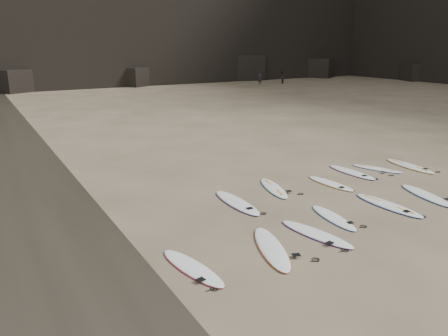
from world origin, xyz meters
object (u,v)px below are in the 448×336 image
(surfboard_8, at_px, (352,172))
(surfboard_7, at_px, (331,183))
(surfboard_0, at_px, (271,248))
(surfboard_5, at_px, (237,202))
(surfboard_6, at_px, (274,188))
(surfboard_3, at_px, (388,205))
(surfboard_9, at_px, (377,169))
(surfboard_1, at_px, (316,234))
(surfboard_10, at_px, (410,166))
(surfboard_4, at_px, (426,195))
(person_a, at_px, (260,78))
(surfboard_11, at_px, (192,267))
(surfboard_2, at_px, (333,217))
(person_b, at_px, (282,77))

(surfboard_8, bearing_deg, surfboard_7, -159.93)
(surfboard_0, distance_m, surfboard_5, 3.58)
(surfboard_6, bearing_deg, surfboard_3, -39.94)
(surfboard_6, bearing_deg, surfboard_9, 15.13)
(surfboard_1, distance_m, surfboard_10, 9.20)
(surfboard_1, xyz_separation_m, surfboard_7, (3.70, 3.31, -0.00))
(surfboard_4, height_order, surfboard_5, surfboard_5)
(surfboard_1, relative_size, surfboard_6, 1.02)
(surfboard_6, distance_m, person_a, 42.87)
(surfboard_1, distance_m, surfboard_7, 4.96)
(surfboard_6, xyz_separation_m, surfboard_10, (7.13, -0.59, 0.00))
(surfboard_8, relative_size, person_a, 1.52)
(surfboard_7, xyz_separation_m, surfboard_11, (-7.69, -3.26, 0.00))
(surfboard_2, distance_m, surfboard_10, 7.73)
(surfboard_7, bearing_deg, surfboard_3, -93.31)
(surfboard_4, distance_m, surfboard_6, 5.54)
(surfboard_2, distance_m, person_b, 47.12)
(surfboard_0, distance_m, surfboard_9, 9.46)
(surfboard_1, distance_m, surfboard_5, 3.41)
(surfboard_2, bearing_deg, surfboard_9, 38.64)
(surfboard_3, bearing_deg, person_a, 59.55)
(surfboard_5, height_order, surfboard_8, surfboard_5)
(surfboard_6, xyz_separation_m, person_b, (27.20, 35.09, 0.78))
(surfboard_2, bearing_deg, surfboard_7, 57.13)
(person_b, bearing_deg, surfboard_1, 20.15)
(person_a, bearing_deg, surfboard_5, -64.83)
(surfboard_0, bearing_deg, surfboard_3, 27.07)
(surfboard_11, bearing_deg, surfboard_2, -2.78)
(surfboard_0, relative_size, surfboard_4, 1.05)
(surfboard_1, distance_m, surfboard_4, 5.75)
(surfboard_9, bearing_deg, person_a, 40.00)
(surfboard_3, height_order, surfboard_8, surfboard_3)
(surfboard_5, relative_size, surfboard_10, 1.03)
(surfboard_1, xyz_separation_m, surfboard_5, (-0.64, 3.35, 0.00))
(surfboard_7, bearing_deg, surfboard_11, -160.42)
(surfboard_0, distance_m, surfboard_10, 10.79)
(surfboard_1, height_order, surfboard_3, surfboard_3)
(surfboard_9, bearing_deg, surfboard_6, 155.87)
(surfboard_0, xyz_separation_m, surfboard_3, (5.37, 0.61, -0.00))
(surfboard_3, height_order, person_b, person_b)
(surfboard_3, distance_m, surfboard_10, 5.63)
(surfboard_2, bearing_deg, surfboard_6, 97.51)
(surfboard_6, relative_size, surfboard_11, 1.03)
(surfboard_8, distance_m, person_b, 41.98)
(surfboard_0, height_order, surfboard_10, same)
(surfboard_5, bearing_deg, surfboard_7, 0.86)
(surfboard_0, xyz_separation_m, surfboard_5, (1.02, 3.43, 0.00))
(surfboard_0, relative_size, surfboard_11, 1.13)
(person_b, bearing_deg, surfboard_9, 24.76)
(person_a, relative_size, person_b, 1.03)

